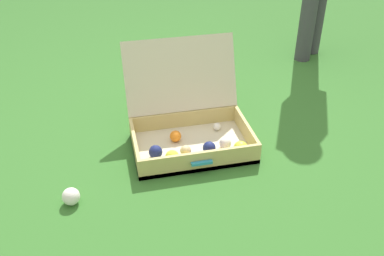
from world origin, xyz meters
TOP-DOWN VIEW (x-y plane):
  - ground_plane at (0.00, 0.00)m, footprint 16.00×16.00m
  - open_suitcase at (0.04, 0.06)m, footprint 0.64×0.61m
  - stray_ball_on_grass at (-0.61, -0.31)m, footprint 0.08×0.08m

SIDE VIEW (x-z plane):
  - ground_plane at x=0.00m, z-range 0.00..0.00m
  - stray_ball_on_grass at x=-0.61m, z-range 0.00..0.08m
  - open_suitcase at x=0.04m, z-range -0.14..0.37m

